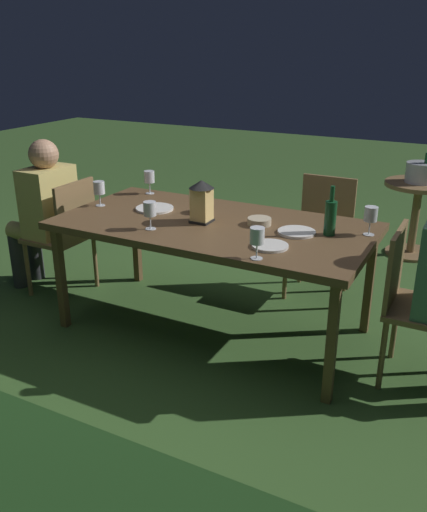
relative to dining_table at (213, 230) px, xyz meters
The scene contains 20 objects.
ground_plane 0.69m from the dining_table, ahead, with size 16.00×16.00×0.00m, color #385B28.
dining_table is the anchor object (origin of this frame).
chair_head_near 1.24m from the dining_table, behind, with size 0.40×0.42×0.87m.
chair_side_left_a 1.01m from the dining_table, 116.18° to the right, with size 0.42×0.40×0.87m.
chair_head_far 1.24m from the dining_table, ahead, with size 0.40×0.42×0.87m.
person_in_mustard 1.41m from the dining_table, ahead, with size 0.48×0.38×1.15m.
lantern_centerpiece 0.21m from the dining_table, 17.17° to the left, with size 0.15×0.15×0.27m.
green_bottle_on_table 0.73m from the dining_table, behind, with size 0.07×0.07×0.29m.
wine_glass_a 0.43m from the dining_table, 45.71° to the left, with size 0.08×0.08×0.17m.
wine_glass_b 0.94m from the dining_table, 166.85° to the right, with size 0.08×0.08×0.17m.
wine_glass_c 0.87m from the dining_table, ahead, with size 0.08×0.08×0.17m.
wine_glass_d 0.85m from the dining_table, 28.44° to the right, with size 0.08×0.08×0.17m.
wine_glass_e 0.66m from the dining_table, 137.71° to the left, with size 0.08×0.08×0.17m.
plate_a 0.49m from the dining_table, ahead, with size 0.25×0.25×0.01m, color white.
plate_b 0.53m from the dining_table, behind, with size 0.22×0.22×0.01m, color white.
plate_c 0.53m from the dining_table, 152.92° to the left, with size 0.20×0.20×0.01m, color silver.
bowl_olives 0.29m from the dining_table, 161.26° to the right, with size 0.15×0.15×0.04m.
bowl_bread 0.25m from the dining_table, 37.56° to the right, with size 0.12×0.12×0.04m.
side_table 2.25m from the dining_table, 114.86° to the right, with size 0.58×0.58×0.66m.
ice_bucket 2.24m from the dining_table, 114.92° to the right, with size 0.26×0.26×0.34m.
Camera 1 is at (-1.48, 2.86, 1.79)m, focal length 38.38 mm.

